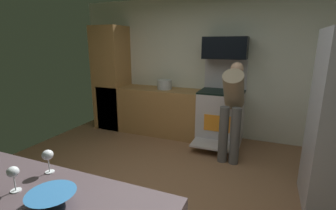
{
  "coord_description": "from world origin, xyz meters",
  "views": [
    {
      "loc": [
        1.12,
        -2.25,
        1.75
      ],
      "look_at": [
        0.07,
        0.3,
        1.05
      ],
      "focal_mm": 25.84,
      "sensor_mm": 36.0,
      "label": 1
    }
  ],
  "objects_px": {
    "person_cook": "(232,104)",
    "wine_glass_near": "(48,156)",
    "wine_glass_mid": "(13,173)",
    "oven_range": "(221,115)",
    "microwave": "(225,48)",
    "mixing_bowl_large": "(52,199)",
    "stock_pot": "(164,85)"
  },
  "relations": [
    {
      "from": "mixing_bowl_large",
      "to": "wine_glass_mid",
      "type": "distance_m",
      "value": 0.32
    },
    {
      "from": "oven_range",
      "to": "microwave",
      "type": "relative_size",
      "value": 2.02
    },
    {
      "from": "oven_range",
      "to": "wine_glass_mid",
      "type": "xyz_separation_m",
      "value": [
        -0.61,
        -3.39,
        0.51
      ]
    },
    {
      "from": "oven_range",
      "to": "mixing_bowl_large",
      "type": "xyz_separation_m",
      "value": [
        -0.3,
        -3.4,
        0.43
      ]
    },
    {
      "from": "oven_range",
      "to": "wine_glass_mid",
      "type": "distance_m",
      "value": 3.48
    },
    {
      "from": "wine_glass_near",
      "to": "wine_glass_mid",
      "type": "relative_size",
      "value": 1.03
    },
    {
      "from": "wine_glass_near",
      "to": "oven_range",
      "type": "bearing_deg",
      "value": 79.24
    },
    {
      "from": "microwave",
      "to": "wine_glass_near",
      "type": "height_order",
      "value": "microwave"
    },
    {
      "from": "person_cook",
      "to": "wine_glass_near",
      "type": "height_order",
      "value": "person_cook"
    },
    {
      "from": "oven_range",
      "to": "microwave",
      "type": "xyz_separation_m",
      "value": [
        -0.0,
        0.1,
        1.18
      ]
    },
    {
      "from": "oven_range",
      "to": "wine_glass_near",
      "type": "bearing_deg",
      "value": -100.76
    },
    {
      "from": "person_cook",
      "to": "wine_glass_mid",
      "type": "xyz_separation_m",
      "value": [
        -0.88,
        -2.76,
        0.14
      ]
    },
    {
      "from": "wine_glass_near",
      "to": "microwave",
      "type": "bearing_deg",
      "value": 79.55
    },
    {
      "from": "oven_range",
      "to": "wine_glass_mid",
      "type": "relative_size",
      "value": 9.49
    },
    {
      "from": "oven_range",
      "to": "stock_pot",
      "type": "bearing_deg",
      "value": 179.21
    },
    {
      "from": "oven_range",
      "to": "stock_pot",
      "type": "relative_size",
      "value": 5.42
    },
    {
      "from": "mixing_bowl_large",
      "to": "stock_pot",
      "type": "height_order",
      "value": "stock_pot"
    },
    {
      "from": "stock_pot",
      "to": "microwave",
      "type": "bearing_deg",
      "value": 4.14
    },
    {
      "from": "person_cook",
      "to": "wine_glass_near",
      "type": "distance_m",
      "value": 2.67
    },
    {
      "from": "microwave",
      "to": "mixing_bowl_large",
      "type": "height_order",
      "value": "microwave"
    },
    {
      "from": "oven_range",
      "to": "microwave",
      "type": "bearing_deg",
      "value": 90.0
    },
    {
      "from": "mixing_bowl_large",
      "to": "microwave",
      "type": "bearing_deg",
      "value": 85.08
    },
    {
      "from": "microwave",
      "to": "wine_glass_mid",
      "type": "bearing_deg",
      "value": -99.89
    },
    {
      "from": "person_cook",
      "to": "stock_pot",
      "type": "bearing_deg",
      "value": 154.84
    },
    {
      "from": "person_cook",
      "to": "mixing_bowl_large",
      "type": "relative_size",
      "value": 5.66
    },
    {
      "from": "oven_range",
      "to": "wine_glass_near",
      "type": "xyz_separation_m",
      "value": [
        -0.6,
        -3.15,
        0.51
      ]
    },
    {
      "from": "microwave",
      "to": "wine_glass_near",
      "type": "xyz_separation_m",
      "value": [
        -0.6,
        -3.25,
        -0.66
      ]
    },
    {
      "from": "person_cook",
      "to": "stock_pot",
      "type": "relative_size",
      "value": 5.35
    },
    {
      "from": "microwave",
      "to": "wine_glass_mid",
      "type": "distance_m",
      "value": 3.6
    },
    {
      "from": "oven_range",
      "to": "wine_glass_near",
      "type": "relative_size",
      "value": 9.21
    },
    {
      "from": "microwave",
      "to": "oven_range",
      "type": "bearing_deg",
      "value": -90.0
    },
    {
      "from": "wine_glass_near",
      "to": "wine_glass_mid",
      "type": "height_order",
      "value": "wine_glass_near"
    }
  ]
}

